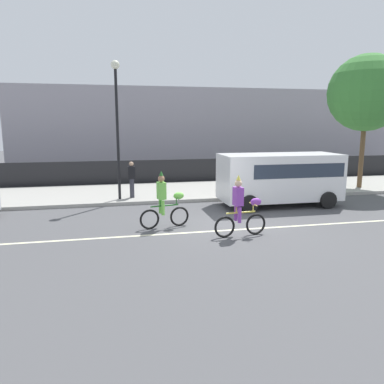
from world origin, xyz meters
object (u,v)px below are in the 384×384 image
(parade_cyclist_purple, at_px, (241,210))
(street_lamp_post, at_px, (117,110))
(parade_cyclist_lime, at_px, (165,203))
(parked_van_white, at_px, (281,175))
(pedestrian_onlooker, at_px, (132,179))

(parade_cyclist_purple, distance_m, street_lamp_post, 7.56)
(parade_cyclist_lime, distance_m, parked_van_white, 5.84)
(street_lamp_post, bearing_deg, parade_cyclist_purple, -59.23)
(street_lamp_post, distance_m, pedestrian_onlooker, 3.03)
(parked_van_white, bearing_deg, pedestrian_onlooker, 159.75)
(parked_van_white, distance_m, street_lamp_post, 7.47)
(parade_cyclist_lime, height_order, parked_van_white, parked_van_white)
(parade_cyclist_lime, height_order, street_lamp_post, street_lamp_post)
(parked_van_white, bearing_deg, street_lamp_post, 163.08)
(parked_van_white, relative_size, pedestrian_onlooker, 3.09)
(parade_cyclist_purple, bearing_deg, street_lamp_post, 120.77)
(parade_cyclist_lime, xyz_separation_m, pedestrian_onlooker, (-0.82, 4.68, 0.17))
(parade_cyclist_purple, bearing_deg, parade_cyclist_lime, 145.88)
(street_lamp_post, bearing_deg, pedestrian_onlooker, 22.24)
(parade_cyclist_lime, bearing_deg, parked_van_white, 24.66)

